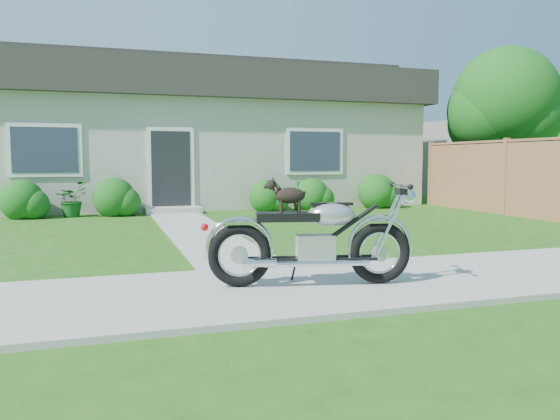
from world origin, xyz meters
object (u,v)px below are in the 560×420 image
(house, at_px, (207,135))
(potted_plant_left, at_px, (72,199))
(tree_far, at_px, (502,117))
(tree_near, at_px, (510,104))
(motorcycle_with_dog, at_px, (315,239))
(potted_plant_right, at_px, (300,195))
(fence, at_px, (506,177))

(house, bearing_deg, potted_plant_left, -138.65)
(house, distance_m, tree_far, 9.57)
(tree_near, relative_size, motorcycle_with_dog, 2.14)
(house, xyz_separation_m, tree_near, (8.40, -3.87, 0.86))
(house, bearing_deg, tree_far, -15.51)
(tree_far, relative_size, potted_plant_left, 5.01)
(tree_far, height_order, motorcycle_with_dog, tree_far)
(tree_near, relative_size, potted_plant_right, 5.84)
(motorcycle_with_dog, bearing_deg, potted_plant_left, 120.41)
(tree_far, height_order, potted_plant_left, tree_far)
(tree_near, bearing_deg, potted_plant_right, 176.28)
(motorcycle_with_dog, bearing_deg, tree_near, 52.97)
(fence, relative_size, tree_near, 1.41)
(tree_far, bearing_deg, fence, -128.15)
(fence, height_order, motorcycle_with_dog, fence)
(tree_near, height_order, tree_far, tree_near)
(fence, height_order, potted_plant_left, fence)
(house, relative_size, motorcycle_with_dog, 5.73)
(house, height_order, potted_plant_right, house)
(house, bearing_deg, fence, -44.74)
(house, xyz_separation_m, potted_plant_right, (1.92, -3.44, -1.75))
(fence, bearing_deg, tree_far, 51.85)
(fence, distance_m, potted_plant_right, 5.23)
(house, xyz_separation_m, motorcycle_with_dog, (-1.06, -12.06, -1.62))
(tree_far, xyz_separation_m, potted_plant_right, (-7.28, -0.89, -2.33))
(potted_plant_left, bearing_deg, tree_far, 3.89)
(house, height_order, motorcycle_with_dog, house)
(house, relative_size, tree_near, 2.68)
(fence, bearing_deg, tree_near, 48.65)
(tree_near, distance_m, potted_plant_right, 6.99)
(tree_far, distance_m, motorcycle_with_dog, 14.16)
(house, distance_m, motorcycle_with_dog, 12.21)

